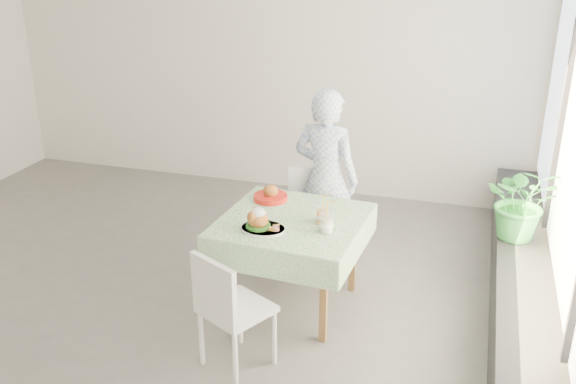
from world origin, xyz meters
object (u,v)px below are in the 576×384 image
(chair_far, at_px, (311,237))
(diner, at_px, (326,179))
(juice_cup_orange, at_px, (322,215))
(potted_plant, at_px, (523,201))
(main_dish, at_px, (260,223))
(chair_near, at_px, (236,331))
(cafe_table, at_px, (292,252))

(chair_far, height_order, diner, diner)
(diner, height_order, juice_cup_orange, diner)
(diner, bearing_deg, potted_plant, -173.50)
(main_dish, xyz_separation_m, juice_cup_orange, (0.40, 0.24, 0.01))
(main_dish, relative_size, juice_cup_orange, 1.21)
(chair_near, bearing_deg, diner, 82.79)
(cafe_table, xyz_separation_m, chair_far, (-0.03, 0.68, -0.20))
(cafe_table, distance_m, chair_far, 0.71)
(main_dish, bearing_deg, juice_cup_orange, 31.66)
(chair_near, bearing_deg, main_dish, 92.45)
(chair_far, bearing_deg, potted_plant, 0.39)
(cafe_table, bearing_deg, chair_far, 92.66)
(main_dish, bearing_deg, chair_near, -87.55)
(chair_near, bearing_deg, juice_cup_orange, 66.12)
(diner, relative_size, main_dish, 4.80)
(potted_plant, bearing_deg, main_dish, -152.58)
(chair_near, bearing_deg, chair_far, 85.93)
(chair_far, xyz_separation_m, chair_near, (-0.11, -1.52, -0.00))
(cafe_table, xyz_separation_m, chair_near, (-0.14, -0.84, -0.20))
(diner, distance_m, juice_cup_orange, 0.80)
(chair_near, distance_m, diner, 1.71)
(chair_near, height_order, potted_plant, potted_plant)
(diner, bearing_deg, chair_far, 53.62)
(cafe_table, distance_m, juice_cup_orange, 0.41)
(chair_far, xyz_separation_m, main_dish, (-0.13, -0.93, 0.53))
(chair_near, distance_m, main_dish, 0.80)
(cafe_table, bearing_deg, juice_cup_orange, -1.23)
(diner, relative_size, juice_cup_orange, 5.83)
(diner, xyz_separation_m, juice_cup_orange, (0.17, -0.78, 0.02))
(cafe_table, distance_m, potted_plant, 1.82)
(juice_cup_orange, bearing_deg, chair_near, -113.88)
(cafe_table, xyz_separation_m, diner, (0.06, 0.77, 0.33))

